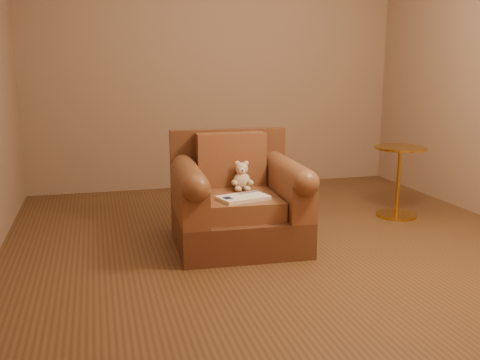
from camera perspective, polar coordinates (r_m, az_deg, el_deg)
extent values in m
plane|color=brown|center=(4.11, 3.80, -6.44)|extent=(4.00, 4.00, 0.00)
cube|color=#8F6E58|center=(5.83, -2.56, 12.52)|extent=(4.00, 0.02, 2.70)
cube|color=#8F6E58|center=(2.12, 22.63, 12.46)|extent=(4.00, 0.02, 2.70)
cube|color=#552F1C|center=(3.97, -0.17, -5.15)|extent=(0.95, 0.91, 0.26)
cube|color=#552F1C|center=(4.24, -1.28, 1.67)|extent=(0.92, 0.14, 0.57)
cube|color=brown|center=(3.87, -0.03, -2.58)|extent=(0.56, 0.66, 0.14)
cube|color=brown|center=(4.12, -0.96, 2.20)|extent=(0.54, 0.17, 0.41)
cube|color=brown|center=(3.80, -5.42, -1.73)|extent=(0.22, 0.78, 0.29)
cube|color=brown|center=(3.95, 5.15, -1.19)|extent=(0.22, 0.78, 0.29)
cylinder|color=brown|center=(3.76, -5.47, 0.43)|extent=(0.22, 0.78, 0.18)
cylinder|color=brown|center=(3.91, 5.19, 0.89)|extent=(0.22, 0.78, 0.18)
ellipsoid|color=beige|center=(4.02, 0.20, -0.13)|extent=(0.13, 0.12, 0.14)
sphere|color=beige|center=(4.01, 0.19, 1.23)|extent=(0.09, 0.09, 0.09)
ellipsoid|color=beige|center=(4.00, -0.28, 1.79)|extent=(0.04, 0.02, 0.04)
ellipsoid|color=beige|center=(4.01, 0.66, 1.80)|extent=(0.04, 0.02, 0.04)
ellipsoid|color=beige|center=(3.96, 0.24, 0.99)|extent=(0.04, 0.03, 0.04)
sphere|color=black|center=(3.95, 0.26, 1.01)|extent=(0.01, 0.01, 0.01)
ellipsoid|color=beige|center=(3.96, -0.60, -0.30)|extent=(0.04, 0.08, 0.04)
ellipsoid|color=beige|center=(3.97, 1.12, -0.28)|extent=(0.04, 0.08, 0.04)
ellipsoid|color=beige|center=(3.95, -0.21, -0.95)|extent=(0.05, 0.08, 0.04)
ellipsoid|color=beige|center=(3.95, 0.79, -0.93)|extent=(0.05, 0.08, 0.04)
cube|color=beige|center=(3.72, 0.34, -1.93)|extent=(0.38, 0.29, 0.02)
cube|color=white|center=(3.67, -0.81, -1.89)|extent=(0.21, 0.24, 0.00)
cube|color=white|center=(3.76, 1.46, -1.57)|extent=(0.21, 0.24, 0.00)
cube|color=beige|center=(3.71, 0.34, -1.72)|extent=(0.06, 0.20, 0.00)
cube|color=#0F1638|center=(3.65, -1.34, -1.93)|extent=(0.07, 0.08, 0.00)
cube|color=slate|center=(3.82, 0.89, -1.33)|extent=(0.16, 0.08, 0.00)
cylinder|color=gold|center=(4.94, 16.33, -3.57)|extent=(0.36, 0.36, 0.03)
cylinder|color=gold|center=(4.87, 16.54, -0.19)|extent=(0.04, 0.04, 0.58)
cylinder|color=gold|center=(4.82, 16.75, 3.31)|extent=(0.44, 0.44, 0.02)
cylinder|color=gold|center=(4.82, 16.74, 3.14)|extent=(0.04, 0.04, 0.02)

